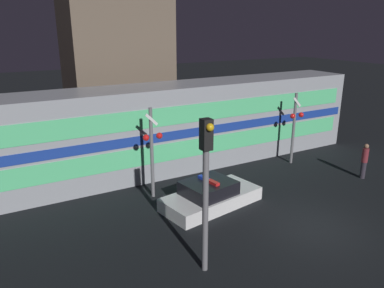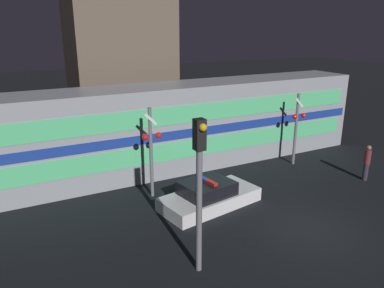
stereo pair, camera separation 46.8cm
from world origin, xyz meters
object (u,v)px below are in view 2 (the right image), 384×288
at_px(train, 178,127).
at_px(crossing_signal_near, 297,125).
at_px(police_car, 209,196).
at_px(pedestrian, 367,162).
at_px(traffic_light_corner, 199,182).

distance_m(train, crossing_signal_near, 6.39).
bearing_deg(train, police_car, -100.30).
relative_size(train, crossing_signal_near, 5.57).
bearing_deg(pedestrian, police_car, 171.89).
xyz_separation_m(police_car, pedestrian, (8.25, -1.18, 0.47)).
distance_m(train, police_car, 5.23).
distance_m(police_car, crossing_signal_near, 7.25).
xyz_separation_m(crossing_signal_near, traffic_light_corner, (-9.16, -5.81, 0.76)).
height_order(pedestrian, traffic_light_corner, traffic_light_corner).
xyz_separation_m(pedestrian, crossing_signal_near, (-1.56, 3.35, 1.30)).
relative_size(pedestrian, traffic_light_corner, 0.37).
bearing_deg(police_car, pedestrian, -17.67).
relative_size(pedestrian, crossing_signal_near, 0.46).
bearing_deg(pedestrian, crossing_signal_near, 114.93).
distance_m(train, traffic_light_corner, 9.14).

